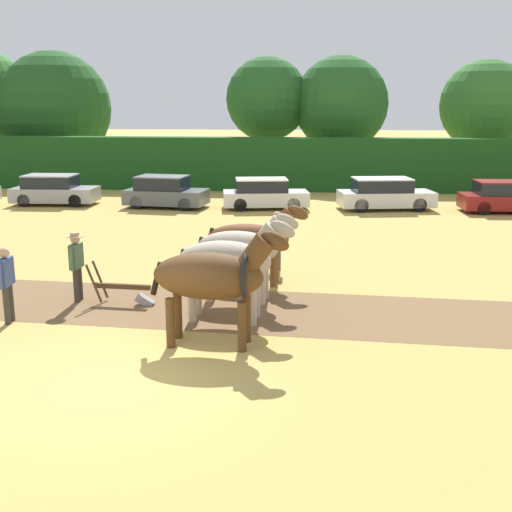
# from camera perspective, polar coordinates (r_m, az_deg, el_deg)

# --- Properties ---
(ground_plane) EXTENTS (240.00, 240.00, 0.00)m
(ground_plane) POSITION_cam_1_polar(r_m,az_deg,el_deg) (11.87, -12.68, -11.00)
(ground_plane) COLOR tan
(plowed_furrow_strip) EXTENTS (26.48, 4.96, 0.01)m
(plowed_furrow_strip) POSITION_cam_1_polar(r_m,az_deg,el_deg) (16.77, -15.58, -3.91)
(plowed_furrow_strip) COLOR brown
(plowed_furrow_strip) RESTS_ON ground
(hedgerow) EXTENTS (69.23, 1.52, 3.02)m
(hedgerow) POSITION_cam_1_polar(r_m,az_deg,el_deg) (37.35, 0.07, 8.19)
(hedgerow) COLOR #194719
(hedgerow) RESTS_ON ground
(tree_center_left) EXTENTS (7.42, 7.42, 8.33)m
(tree_center_left) POSITION_cam_1_polar(r_m,az_deg,el_deg) (45.87, -17.46, 12.43)
(tree_center_left) COLOR #4C3823
(tree_center_left) RESTS_ON ground
(tree_center) EXTENTS (5.21, 5.21, 7.79)m
(tree_center) POSITION_cam_1_polar(r_m,az_deg,el_deg) (41.55, 1.00, 13.76)
(tree_center) COLOR #423323
(tree_center) RESTS_ON ground
(tree_center_right) EXTENTS (5.88, 5.88, 7.85)m
(tree_center_right) POSITION_cam_1_polar(r_m,az_deg,el_deg) (41.45, 7.56, 13.27)
(tree_center_right) COLOR brown
(tree_center_right) RESTS_ON ground
(tree_right) EXTENTS (5.49, 5.49, 7.57)m
(tree_right) POSITION_cam_1_polar(r_m,az_deg,el_deg) (42.98, 19.67, 12.51)
(tree_right) COLOR brown
(tree_right) RESTS_ON ground
(draft_horse_lead_left) EXTENTS (2.93, 1.14, 2.49)m
(draft_horse_lead_left) POSITION_cam_1_polar(r_m,az_deg,el_deg) (12.93, -3.80, -1.81)
(draft_horse_lead_left) COLOR #513319
(draft_horse_lead_left) RESTS_ON ground
(draft_horse_lead_right) EXTENTS (2.83, 1.12, 2.43)m
(draft_horse_lead_right) POSITION_cam_1_polar(r_m,az_deg,el_deg) (14.44, -2.41, -0.48)
(draft_horse_lead_right) COLOR #B2A38E
(draft_horse_lead_right) RESTS_ON ground
(draft_horse_trail_left) EXTENTS (2.72, 1.03, 2.32)m
(draft_horse_trail_left) POSITION_cam_1_polar(r_m,az_deg,el_deg) (15.95, -1.30, 0.67)
(draft_horse_trail_left) COLOR #B2A38E
(draft_horse_trail_left) RESTS_ON ground
(draft_horse_trail_right) EXTENTS (2.93, 0.98, 2.29)m
(draft_horse_trail_right) POSITION_cam_1_polar(r_m,az_deg,el_deg) (17.48, -0.35, 1.57)
(draft_horse_trail_right) COLOR brown
(draft_horse_trail_right) RESTS_ON ground
(plow) EXTENTS (1.68, 0.48, 1.13)m
(plow) POSITION_cam_1_polar(r_m,az_deg,el_deg) (16.18, -11.37, -3.12)
(plow) COLOR #4C331E
(plow) RESTS_ON ground
(farmer_at_plow) EXTENTS (0.44, 0.68, 1.76)m
(farmer_at_plow) POSITION_cam_1_polar(r_m,az_deg,el_deg) (16.56, -15.68, -0.41)
(farmer_at_plow) COLOR #38332D
(farmer_at_plow) RESTS_ON ground
(farmer_beside_team) EXTENTS (0.43, 0.61, 1.75)m
(farmer_beside_team) POSITION_cam_1_polar(r_m,az_deg,el_deg) (19.11, 1.88, 1.84)
(farmer_beside_team) COLOR #4C4C4C
(farmer_beside_team) RESTS_ON ground
(farmer_onlooker_left) EXTENTS (0.24, 0.69, 1.75)m
(farmer_onlooker_left) POSITION_cam_1_polar(r_m,az_deg,el_deg) (15.40, -21.31, -1.91)
(farmer_onlooker_left) COLOR #38332D
(farmer_onlooker_left) RESTS_ON ground
(parked_car_center_left) EXTENTS (4.14, 1.98, 1.48)m
(parked_car_center_left) POSITION_cam_1_polar(r_m,az_deg,el_deg) (33.37, -17.53, 5.59)
(parked_car_center_left) COLOR #9E9EA8
(parked_car_center_left) RESTS_ON ground
(parked_car_center) EXTENTS (4.05, 2.26, 1.52)m
(parked_car_center) POSITION_cam_1_polar(r_m,az_deg,el_deg) (31.24, -8.08, 5.62)
(parked_car_center) COLOR #565B66
(parked_car_center) RESTS_ON ground
(parked_car_center_right) EXTENTS (4.24, 2.37, 1.44)m
(parked_car_center_right) POSITION_cam_1_polar(r_m,az_deg,el_deg) (30.57, 0.74, 5.52)
(parked_car_center_right) COLOR silver
(parked_car_center_right) RESTS_ON ground
(parked_car_right) EXTENTS (4.63, 2.54, 1.49)m
(parked_car_right) POSITION_cam_1_polar(r_m,az_deg,el_deg) (30.90, 11.36, 5.40)
(parked_car_right) COLOR silver
(parked_car_right) RESTS_ON ground
(parked_car_far_right) EXTENTS (4.33, 1.95, 1.44)m
(parked_car_far_right) POSITION_cam_1_polar(r_m,az_deg,el_deg) (31.67, 21.43, 4.88)
(parked_car_far_right) COLOR maroon
(parked_car_far_right) RESTS_ON ground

